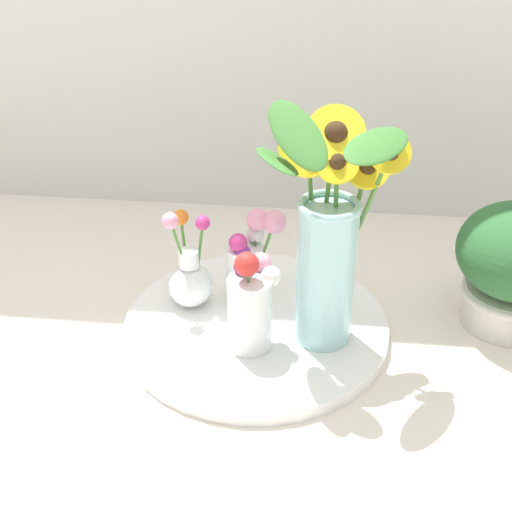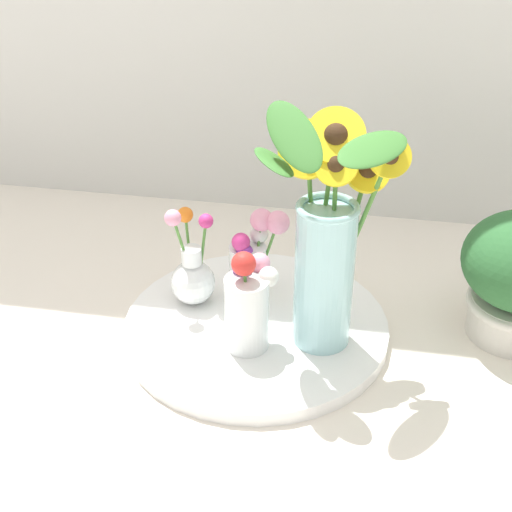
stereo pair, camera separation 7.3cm
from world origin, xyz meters
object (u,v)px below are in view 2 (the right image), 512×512
object	(u,v)px
serving_tray	(256,327)
mason_jar_sunflowers	(326,245)
vase_bulb_right	(192,274)
vase_small_back	(252,259)
vase_small_center	(248,304)

from	to	relation	value
serving_tray	mason_jar_sunflowers	size ratio (longest dim) A/B	1.10
mason_jar_sunflowers	vase_bulb_right	world-z (taller)	mason_jar_sunflowers
serving_tray	vase_small_back	world-z (taller)	vase_small_back
serving_tray	vase_small_back	xyz separation A→B (m)	(-0.02, 0.07, 0.09)
vase_small_center	vase_bulb_right	distance (m)	0.16
mason_jar_sunflowers	serving_tray	bearing A→B (deg)	168.95
vase_small_center	mason_jar_sunflowers	bearing A→B (deg)	18.96
vase_small_center	vase_bulb_right	bearing A→B (deg)	138.96
mason_jar_sunflowers	vase_small_center	world-z (taller)	mason_jar_sunflowers
serving_tray	vase_bulb_right	distance (m)	0.15
vase_small_center	serving_tray	bearing A→B (deg)	88.53
serving_tray	vase_bulb_right	bearing A→B (deg)	160.70
mason_jar_sunflowers	vase_bulb_right	bearing A→B (deg)	164.61
vase_small_back	vase_small_center	bearing A→B (deg)	-82.05
serving_tray	vase_small_center	world-z (taller)	vase_small_center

